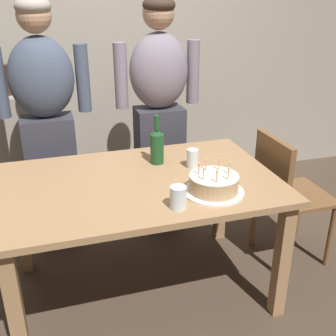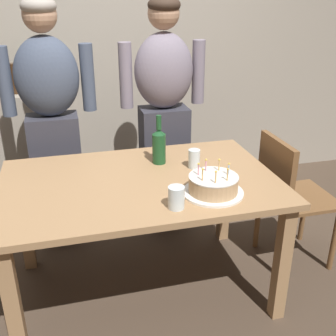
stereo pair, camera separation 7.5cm
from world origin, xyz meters
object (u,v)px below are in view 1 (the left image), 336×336
Objects in this scene: birthday_cake at (214,185)px; water_glass_far at (178,197)px; dining_chair at (284,189)px; water_glass_near at (193,158)px; person_man_bearded at (47,124)px; wine_bottle at (157,145)px; person_woman_cardigan at (159,114)px.

birthday_cake is 2.83× the size of water_glass_far.
dining_chair is at bearing 25.49° from water_glass_far.
water_glass_near is 1.04m from person_man_bearded.
dining_chair is at bearing -10.76° from wine_bottle.
dining_chair is (0.63, 0.31, -0.27)m from birthday_cake.
wine_bottle is 0.18× the size of person_woman_cardigan.
water_glass_far is at bearing 115.49° from dining_chair.
person_man_bearded reaches higher than water_glass_far.
birthday_cake is at bearing -69.67° from wine_bottle.
dining_chair is (0.80, -0.15, -0.34)m from wine_bottle.
water_glass_far is 1.13m from person_woman_cardigan.
person_woman_cardigan is (0.78, 0.00, 0.00)m from person_man_bearded.
person_man_bearded is (-0.55, 1.11, 0.08)m from water_glass_far.
water_glass_far is 1.24m from person_man_bearded.
person_man_bearded is (-0.61, 0.55, 0.02)m from wine_bottle.
wine_bottle is at bearing 84.78° from water_glass_far.
birthday_cake is at bearing 127.52° from person_man_bearded.
water_glass_far is at bearing -156.52° from birthday_cake.
person_man_bearded is (-0.78, 1.01, 0.09)m from birthday_cake.
birthday_cake reaches higher than water_glass_near.
person_woman_cardigan reaches higher than water_glass_far.
wine_bottle is 0.82m from person_man_bearded.
birthday_cake reaches higher than dining_chair.
dining_chair is (0.62, -0.03, -0.28)m from water_glass_near.
dining_chair reaches higher than water_glass_near.
water_glass_near is at bearing 88.50° from birthday_cake.
water_glass_far is (-0.23, -0.44, 0.00)m from water_glass_near.
person_man_bearded reaches higher than water_glass_near.
water_glass_near is at bearing 139.43° from person_man_bearded.
person_woman_cardigan is 1.90× the size of dining_chair.
person_man_bearded is 1.00× the size of person_woman_cardigan.
birthday_cake is 0.50m from wine_bottle.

